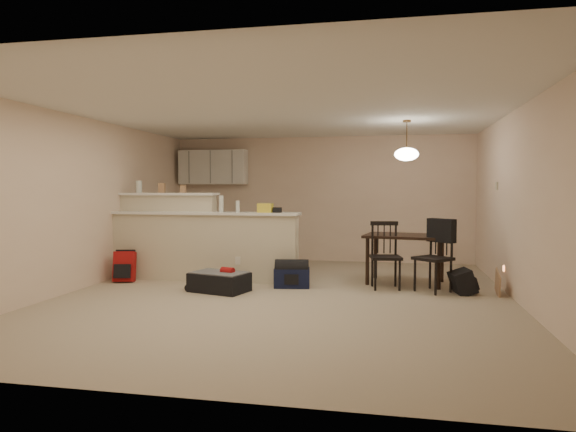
% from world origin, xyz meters
% --- Properties ---
extents(room, '(7.00, 7.02, 2.50)m').
position_xyz_m(room, '(0.00, 0.00, 1.25)').
color(room, tan).
rests_on(room, ground).
extents(breakfast_bar, '(3.08, 0.58, 1.39)m').
position_xyz_m(breakfast_bar, '(-1.76, 0.98, 0.61)').
color(breakfast_bar, beige).
rests_on(breakfast_bar, ground).
extents(upper_cabinets, '(1.40, 0.34, 0.70)m').
position_xyz_m(upper_cabinets, '(-2.20, 3.32, 1.90)').
color(upper_cabinets, white).
rests_on(upper_cabinets, room).
extents(kitchen_counter, '(1.80, 0.60, 0.90)m').
position_xyz_m(kitchen_counter, '(-2.00, 3.19, 0.45)').
color(kitchen_counter, white).
rests_on(kitchen_counter, ground).
extents(thermostat, '(0.02, 0.12, 0.12)m').
position_xyz_m(thermostat, '(2.98, 1.55, 1.50)').
color(thermostat, beige).
rests_on(thermostat, room).
extents(jar, '(0.10, 0.10, 0.20)m').
position_xyz_m(jar, '(-2.72, 1.12, 1.49)').
color(jar, silver).
rests_on(jar, breakfast_bar).
extents(cereal_box, '(0.10, 0.07, 0.16)m').
position_xyz_m(cereal_box, '(-2.31, 1.12, 1.47)').
color(cereal_box, '#AB7F58').
rests_on(cereal_box, breakfast_bar).
extents(small_box, '(0.08, 0.06, 0.12)m').
position_xyz_m(small_box, '(-1.94, 1.12, 1.45)').
color(small_box, '#AB7F58').
rests_on(small_box, breakfast_bar).
extents(bottle_a, '(0.07, 0.07, 0.26)m').
position_xyz_m(bottle_a, '(-1.21, 0.90, 1.22)').
color(bottle_a, silver).
rests_on(bottle_a, breakfast_bar).
extents(bottle_b, '(0.06, 0.06, 0.18)m').
position_xyz_m(bottle_b, '(-0.94, 0.90, 1.18)').
color(bottle_b, silver).
rests_on(bottle_b, breakfast_bar).
extents(bag_lump, '(0.22, 0.18, 0.14)m').
position_xyz_m(bag_lump, '(-0.50, 0.90, 1.16)').
color(bag_lump, '#AB7F58').
rests_on(bag_lump, breakfast_bar).
extents(pouch, '(0.12, 0.10, 0.08)m').
position_xyz_m(pouch, '(-0.31, 0.90, 1.13)').
color(pouch, '#AB7F58').
rests_on(pouch, breakfast_bar).
extents(dining_table, '(1.32, 0.98, 0.75)m').
position_xyz_m(dining_table, '(1.63, 1.25, 0.66)').
color(dining_table, black).
rests_on(dining_table, ground).
extents(pendant_lamp, '(0.36, 0.36, 0.62)m').
position_xyz_m(pendant_lamp, '(1.63, 1.25, 1.99)').
color(pendant_lamp, brown).
rests_on(pendant_lamp, room).
extents(dining_chair_near, '(0.49, 0.47, 0.97)m').
position_xyz_m(dining_chair_near, '(1.34, 0.78, 0.49)').
color(dining_chair_near, black).
rests_on(dining_chair_near, ground).
extents(dining_chair_far, '(0.61, 0.61, 1.01)m').
position_xyz_m(dining_chair_far, '(1.99, 0.66, 0.50)').
color(dining_chair_far, black).
rests_on(dining_chair_far, ground).
extents(suitcase, '(0.89, 0.70, 0.26)m').
position_xyz_m(suitcase, '(-0.97, 0.09, 0.13)').
color(suitcase, black).
rests_on(suitcase, ground).
extents(red_backpack, '(0.35, 0.26, 0.47)m').
position_xyz_m(red_backpack, '(-2.68, 0.54, 0.23)').
color(red_backpack, '#A71214').
rests_on(red_backpack, ground).
extents(navy_duffel, '(0.56, 0.36, 0.28)m').
position_xyz_m(navy_duffel, '(-0.02, 0.60, 0.14)').
color(navy_duffel, '#101634').
rests_on(navy_duffel, ground).
extents(black_daypack, '(0.32, 0.40, 0.32)m').
position_xyz_m(black_daypack, '(2.39, 0.61, 0.16)').
color(black_daypack, black).
rests_on(black_daypack, ground).
extents(cardboard_sheet, '(0.04, 0.42, 0.32)m').
position_xyz_m(cardboard_sheet, '(2.85, 0.61, 0.16)').
color(cardboard_sheet, '#AB7F58').
rests_on(cardboard_sheet, ground).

